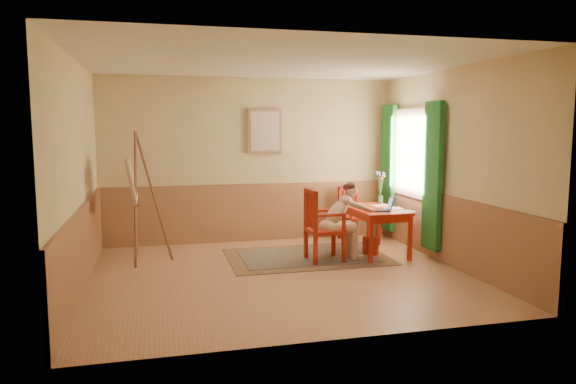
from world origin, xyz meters
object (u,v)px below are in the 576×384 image
object	(u,v)px
table	(375,214)
laptop	(383,208)
figure	(342,218)
chair_left	(321,226)
easel	(134,185)
chair_back	(353,213)

from	to	relation	value
table	laptop	size ratio (longest dim) A/B	3.06
table	figure	bearing A→B (deg)	-157.99
table	chair_left	xyz separation A→B (m)	(-0.97, -0.28, -0.09)
figure	easel	xyz separation A→B (m)	(-2.95, 0.61, 0.50)
figure	laptop	size ratio (longest dim) A/B	2.95
chair_left	chair_back	world-z (taller)	chair_left
figure	laptop	xyz separation A→B (m)	(0.65, -0.02, 0.12)
table	figure	xyz separation A→B (m)	(-0.65, -0.26, 0.01)
table	easel	distance (m)	3.65
easel	chair_back	bearing A→B (deg)	11.74
table	figure	world-z (taller)	figure
table	easel	bearing A→B (deg)	174.54
chair_back	figure	world-z (taller)	figure
table	figure	size ratio (longest dim) A/B	1.04
figure	laptop	distance (m)	0.66
chair_left	easel	xyz separation A→B (m)	(-2.63, 0.63, 0.60)
chair_back	easel	distance (m)	3.79
chair_back	figure	size ratio (longest dim) A/B	0.79
table	chair_back	distance (m)	1.12
chair_left	figure	xyz separation A→B (m)	(0.32, 0.02, 0.10)
chair_left	figure	bearing A→B (deg)	3.22
chair_back	figure	xyz separation A→B (m)	(-0.70, -1.36, 0.18)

